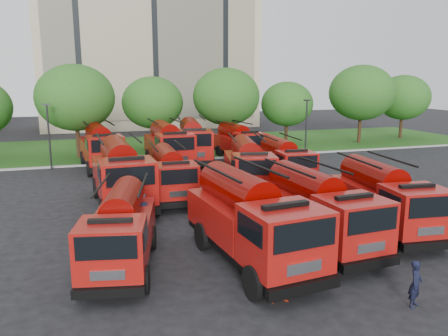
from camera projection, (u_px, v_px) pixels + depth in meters
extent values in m
plane|color=black|center=(249.00, 227.00, 20.89)|extent=(140.00, 140.00, 0.00)
cube|color=#264E14|center=(161.00, 147.00, 45.19)|extent=(70.00, 16.00, 0.12)
cube|color=gray|center=(176.00, 160.00, 37.61)|extent=(70.00, 0.30, 0.14)
cube|color=beige|center=(148.00, 40.00, 63.84)|extent=(30.00, 14.00, 25.00)
cube|color=black|center=(155.00, 36.00, 57.20)|extent=(28.00, 0.15, 22.00)
cylinder|color=#382314|center=(78.00, 143.00, 38.38)|extent=(0.36, 0.36, 2.80)
ellipsoid|color=#1B4F16|center=(75.00, 98.00, 37.58)|extent=(6.72, 6.72, 5.71)
cylinder|color=#382314|center=(154.00, 138.00, 42.79)|extent=(0.36, 0.36, 2.45)
ellipsoid|color=#1B4F16|center=(153.00, 103.00, 42.10)|extent=(5.88, 5.88, 5.00)
cylinder|color=#382314|center=(226.00, 136.00, 43.41)|extent=(0.36, 0.36, 2.73)
ellipsoid|color=#1B4F16|center=(226.00, 97.00, 42.63)|extent=(6.55, 6.55, 5.57)
cylinder|color=#382314|center=(286.00, 134.00, 46.43)|extent=(0.36, 0.36, 2.27)
ellipsoid|color=#1B4F16|center=(287.00, 104.00, 45.78)|extent=(5.46, 5.46, 4.64)
cylinder|color=#382314|center=(359.00, 131.00, 47.30)|extent=(0.36, 0.36, 2.87)
ellipsoid|color=#1B4F16|center=(362.00, 93.00, 46.48)|extent=(6.89, 6.89, 5.85)
cylinder|color=#382314|center=(401.00, 128.00, 51.25)|extent=(0.36, 0.36, 2.52)
ellipsoid|color=#1B4F16|center=(403.00, 97.00, 50.53)|extent=(6.05, 6.05, 5.14)
cylinder|color=black|center=(49.00, 138.00, 33.55)|extent=(0.14, 0.14, 5.00)
cube|color=black|center=(46.00, 104.00, 33.04)|extent=(0.60, 0.25, 0.12)
cylinder|color=black|center=(306.00, 128.00, 39.97)|extent=(0.14, 0.14, 5.00)
cube|color=black|center=(307.00, 100.00, 39.46)|extent=(0.60, 0.25, 0.12)
cube|color=black|center=(122.00, 252.00, 16.46)|extent=(3.26, 6.49, 0.27)
cube|color=black|center=(108.00, 293.00, 13.40)|extent=(2.21, 0.67, 0.31)
cube|color=#9D0E0B|center=(112.00, 248.00, 14.18)|extent=(2.52, 2.35, 1.73)
cube|color=black|center=(106.00, 248.00, 13.14)|extent=(1.83, 0.42, 0.75)
cube|color=#9D0E0B|center=(124.00, 225.00, 17.27)|extent=(2.96, 4.43, 1.15)
cylinder|color=#5C0200|center=(123.00, 202.00, 17.08)|extent=(2.06, 3.91, 1.33)
cylinder|color=black|center=(81.00, 283.00, 14.13)|extent=(0.50, 1.02, 0.97)
cylinder|color=black|center=(144.00, 280.00, 14.33)|extent=(0.50, 1.02, 0.97)
cylinder|color=black|center=(102.00, 239.00, 17.94)|extent=(0.50, 1.02, 0.97)
cylinder|color=black|center=(152.00, 238.00, 18.13)|extent=(0.50, 1.02, 0.97)
cube|color=black|center=(250.00, 245.00, 16.82)|extent=(3.20, 7.54, 0.31)
cube|color=black|center=(304.00, 288.00, 13.50)|extent=(2.63, 0.55, 0.37)
cube|color=#9D0E0B|center=(285.00, 237.00, 14.33)|extent=(2.80, 2.57, 2.04)
cube|color=black|center=(305.00, 235.00, 13.19)|extent=(2.19, 0.29, 0.89)
cube|color=#9D0E0B|center=(237.00, 216.00, 17.69)|extent=(3.08, 5.06, 1.36)
cylinder|color=#5C0200|center=(237.00, 189.00, 17.46)|extent=(2.04, 4.54, 1.57)
cylinder|color=black|center=(255.00, 283.00, 13.93)|extent=(0.49, 1.18, 1.15)
cylinder|color=black|center=(317.00, 270.00, 14.88)|extent=(0.49, 1.18, 1.15)
cylinder|color=black|center=(203.00, 236.00, 18.06)|extent=(0.49, 1.18, 1.15)
cylinder|color=black|center=(255.00, 228.00, 19.01)|extent=(0.49, 1.18, 1.15)
cube|color=black|center=(317.00, 231.00, 18.49)|extent=(2.66, 6.94, 0.29)
cube|color=black|center=(371.00, 264.00, 15.34)|extent=(2.44, 0.39, 0.34)
cube|color=#9D0E0B|center=(353.00, 223.00, 16.13)|extent=(2.51, 2.28, 1.90)
cube|color=black|center=(373.00, 221.00, 15.05)|extent=(2.04, 0.18, 0.83)
cube|color=#9D0E0B|center=(304.00, 207.00, 19.31)|extent=(2.66, 4.62, 1.27)
cylinder|color=#5C0200|center=(305.00, 184.00, 19.10)|extent=(1.71, 4.17, 1.46)
cylinder|color=black|center=(328.00, 260.00, 15.80)|extent=(0.41, 1.09, 1.07)
cylinder|color=black|center=(378.00, 251.00, 16.59)|extent=(0.41, 1.09, 1.07)
cylinder|color=black|center=(274.00, 224.00, 19.72)|extent=(0.41, 1.09, 1.07)
cylinder|color=black|center=(316.00, 218.00, 20.50)|extent=(0.41, 1.09, 1.07)
cube|color=black|center=(382.00, 218.00, 20.29)|extent=(2.90, 6.92, 0.29)
cube|color=black|center=(430.00, 246.00, 17.03)|extent=(2.41, 0.49, 0.34)
cube|color=#9D0E0B|center=(415.00, 210.00, 17.86)|extent=(2.56, 2.35, 1.87)
cube|color=black|center=(433.00, 207.00, 16.74)|extent=(2.01, 0.26, 0.82)
cube|color=#9D0E0B|center=(372.00, 196.00, 21.15)|extent=(2.80, 4.64, 1.25)
cylinder|color=#5C0200|center=(373.00, 175.00, 20.95)|extent=(1.86, 4.16, 1.44)
cylinder|color=black|center=(391.00, 241.00, 17.70)|extent=(0.45, 1.09, 1.06)
cylinder|color=black|center=(439.00, 237.00, 18.13)|extent=(0.45, 1.09, 1.06)
cylinder|color=black|center=(343.00, 210.00, 21.76)|extent=(0.45, 1.09, 1.06)
cylinder|color=black|center=(383.00, 208.00, 22.18)|extent=(0.45, 1.09, 1.06)
cube|color=black|center=(122.00, 192.00, 24.51)|extent=(2.86, 7.75, 0.33)
cube|color=black|center=(132.00, 213.00, 20.95)|extent=(2.74, 0.40, 0.38)
cube|color=#9D0E0B|center=(128.00, 181.00, 21.84)|extent=(2.78, 2.52, 2.13)
cube|color=black|center=(131.00, 177.00, 20.62)|extent=(2.29, 0.16, 0.93)
cube|color=#9D0E0B|center=(119.00, 173.00, 25.44)|extent=(2.90, 5.14, 1.42)
cylinder|color=#5C0200|center=(118.00, 153.00, 25.20)|extent=(1.85, 4.66, 1.64)
cylinder|color=black|center=(104.00, 210.00, 21.49)|extent=(0.44, 1.22, 1.20)
cylinder|color=black|center=(154.00, 206.00, 22.33)|extent=(0.44, 1.22, 1.20)
cylinder|color=black|center=(97.00, 188.00, 25.92)|extent=(0.44, 1.22, 1.20)
cylinder|color=black|center=(139.00, 184.00, 26.76)|extent=(0.44, 1.22, 1.20)
cube|color=black|center=(170.00, 189.00, 25.75)|extent=(2.24, 6.40, 0.27)
cube|color=black|center=(180.00, 204.00, 22.73)|extent=(2.27, 0.28, 0.32)
cube|color=#9D0E0B|center=(176.00, 180.00, 23.49)|extent=(2.27, 2.05, 1.77)
cube|color=black|center=(180.00, 177.00, 22.45)|extent=(1.90, 0.09, 0.77)
cube|color=#9D0E0B|center=(168.00, 173.00, 26.54)|extent=(2.33, 4.23, 1.18)
cylinder|color=#5C0200|center=(167.00, 158.00, 26.35)|extent=(1.46, 3.84, 1.36)
cylinder|color=black|center=(158.00, 202.00, 23.27)|extent=(0.34, 1.01, 1.00)
cylinder|color=black|center=(196.00, 199.00, 23.83)|extent=(0.34, 1.01, 1.00)
cylinder|color=black|center=(150.00, 185.00, 27.03)|extent=(0.34, 1.01, 1.00)
cylinder|color=black|center=(183.00, 183.00, 27.58)|extent=(0.34, 1.01, 1.00)
cube|color=black|center=(248.00, 181.00, 27.56)|extent=(3.64, 7.20, 0.30)
cube|color=black|center=(257.00, 196.00, 24.17)|extent=(2.46, 0.75, 0.34)
cube|color=#9D0E0B|center=(254.00, 171.00, 25.04)|extent=(2.81, 2.62, 1.92)
cube|color=black|center=(257.00, 168.00, 23.88)|extent=(2.03, 0.48, 0.84)
cube|color=#9D0E0B|center=(245.00, 165.00, 28.46)|extent=(3.30, 4.93, 1.28)
cylinder|color=#5C0200|center=(246.00, 149.00, 28.25)|extent=(2.30, 4.35, 1.48)
cylinder|color=black|center=(235.00, 193.00, 24.99)|extent=(0.56, 1.13, 1.08)
cylinder|color=black|center=(274.00, 192.00, 25.19)|extent=(0.56, 1.13, 1.08)
cylinder|color=black|center=(227.00, 176.00, 29.21)|extent=(0.56, 1.13, 1.08)
cylinder|color=black|center=(261.00, 176.00, 29.41)|extent=(0.56, 1.13, 1.08)
cube|color=black|center=(283.00, 174.00, 29.72)|extent=(2.51, 6.47, 0.27)
cube|color=black|center=(302.00, 186.00, 26.66)|extent=(2.28, 0.38, 0.32)
cube|color=#9D0E0B|center=(296.00, 166.00, 27.44)|extent=(2.35, 2.14, 1.77)
cube|color=black|center=(303.00, 162.00, 26.39)|extent=(1.90, 0.17, 0.77)
cube|color=#9D0E0B|center=(278.00, 161.00, 30.52)|extent=(2.50, 4.31, 1.18)
cylinder|color=#5C0200|center=(278.00, 147.00, 30.33)|extent=(1.61, 3.89, 1.36)
cylinder|color=black|center=(281.00, 184.00, 27.26)|extent=(0.38, 1.02, 1.00)
cylinder|color=black|center=(312.00, 182.00, 27.73)|extent=(0.38, 1.02, 1.00)
cylinder|color=black|center=(261.00, 171.00, 31.05)|extent=(0.38, 1.02, 1.00)
cylinder|color=black|center=(288.00, 170.00, 31.53)|extent=(0.38, 1.02, 1.00)
cube|color=black|center=(101.00, 160.00, 34.43)|extent=(3.12, 7.51, 0.31)
cube|color=black|center=(109.00, 169.00, 31.10)|extent=(2.62, 0.52, 0.37)
cube|color=#9D0E0B|center=(105.00, 150.00, 31.94)|extent=(2.77, 2.54, 2.04)
cube|color=black|center=(107.00, 146.00, 30.79)|extent=(2.19, 0.27, 0.89)
cube|color=#9D0E0B|center=(99.00, 147.00, 35.30)|extent=(3.03, 5.03, 1.36)
cylinder|color=#5C0200|center=(98.00, 134.00, 35.07)|extent=(2.00, 4.52, 1.57)
cylinder|color=black|center=(90.00, 169.00, 31.55)|extent=(0.48, 1.18, 1.15)
cylinder|color=black|center=(123.00, 166.00, 32.47)|extent=(0.48, 1.18, 1.15)
cylinder|color=black|center=(83.00, 158.00, 35.68)|extent=(0.48, 1.18, 1.15)
cylinder|color=black|center=(113.00, 156.00, 36.61)|extent=(0.48, 1.18, 1.15)
cube|color=black|center=(168.00, 158.00, 34.91)|extent=(2.73, 7.63, 0.32)
cube|color=black|center=(180.00, 168.00, 31.38)|extent=(2.71, 0.36, 0.38)
cube|color=#9D0E0B|center=(175.00, 148.00, 32.27)|extent=(2.72, 2.46, 2.10)
cube|color=black|center=(179.00, 144.00, 31.05)|extent=(2.27, 0.13, 0.92)
cube|color=#9D0E0B|center=(165.00, 146.00, 35.83)|extent=(2.81, 5.05, 1.40)
cylinder|color=#5C0200|center=(165.00, 132.00, 35.60)|extent=(1.77, 4.58, 1.62)
cylinder|color=black|center=(160.00, 167.00, 31.93)|extent=(0.42, 1.20, 1.19)
cylinder|color=black|center=(193.00, 165.00, 32.74)|extent=(0.42, 1.20, 1.19)
cylinder|color=black|center=(149.00, 157.00, 36.33)|extent=(0.42, 1.20, 1.19)
cylinder|color=black|center=(178.00, 155.00, 37.13)|extent=(0.42, 1.20, 1.19)
cube|color=black|center=(192.00, 154.00, 36.73)|extent=(3.66, 8.01, 0.33)
cube|color=black|center=(196.00, 164.00, 32.95)|extent=(2.77, 0.69, 0.39)
cube|color=#9D0E0B|center=(195.00, 144.00, 33.92)|extent=(3.03, 2.80, 2.15)
cube|color=black|center=(196.00, 140.00, 32.62)|extent=(2.30, 0.40, 0.94)
cube|color=#9D0E0B|center=(191.00, 142.00, 37.73)|extent=(3.43, 5.42, 1.43)
cylinder|color=#5C0200|center=(191.00, 128.00, 37.49)|extent=(2.33, 4.83, 1.65)
cylinder|color=black|center=(179.00, 162.00, 33.79)|extent=(0.56, 1.26, 1.21)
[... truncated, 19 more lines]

